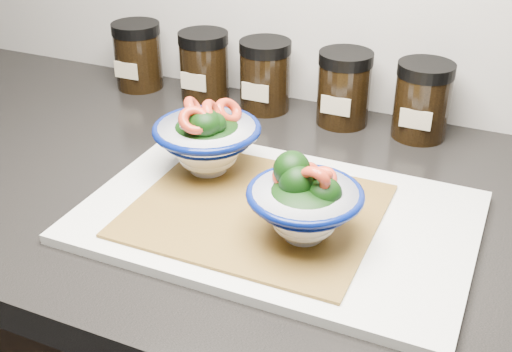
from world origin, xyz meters
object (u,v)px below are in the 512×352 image
at_px(spice_jar_d, 344,88).
at_px(spice_jar_e, 422,100).
at_px(bowl_left, 207,140).
at_px(spice_jar_c, 265,76).
at_px(spice_jar_b, 204,66).
at_px(spice_jar_a, 138,55).
at_px(bowl_right, 304,202).
at_px(cutting_board, 278,217).

xyz_separation_m(spice_jar_d, spice_jar_e, (0.12, 0.00, 0.00)).
distance_m(bowl_left, spice_jar_d, 0.27).
distance_m(spice_jar_c, spice_jar_e, 0.25).
relative_size(spice_jar_c, spice_jar_d, 1.00).
distance_m(spice_jar_b, spice_jar_d, 0.24).
bearing_deg(spice_jar_e, spice_jar_a, 180.00).
bearing_deg(spice_jar_a, bowl_right, -38.00).
relative_size(spice_jar_b, spice_jar_d, 1.00).
height_order(cutting_board, spice_jar_a, spice_jar_a).
distance_m(cutting_board, spice_jar_c, 0.33).
height_order(bowl_right, spice_jar_d, bowl_right).
xyz_separation_m(bowl_left, spice_jar_e, (0.22, 0.24, -0.00)).
relative_size(cutting_board, spice_jar_a, 3.98).
relative_size(spice_jar_b, spice_jar_c, 1.00).
bearing_deg(spice_jar_b, bowl_right, -48.22).
distance_m(bowl_right, spice_jar_c, 0.38).
relative_size(cutting_board, bowl_right, 3.55).
bearing_deg(spice_jar_e, cutting_board, -109.36).
xyz_separation_m(cutting_board, spice_jar_b, (-0.25, 0.30, 0.05)).
xyz_separation_m(cutting_board, spice_jar_e, (0.10, 0.30, 0.05)).
xyz_separation_m(spice_jar_b, spice_jar_d, (0.24, 0.00, 0.00)).
relative_size(bowl_left, bowl_right, 1.09).
relative_size(cutting_board, spice_jar_e, 3.98).
height_order(spice_jar_a, spice_jar_d, same).
bearing_deg(spice_jar_c, bowl_right, -60.52).
xyz_separation_m(spice_jar_a, spice_jar_c, (0.24, 0.00, 0.00)).
bearing_deg(bowl_right, cutting_board, 141.47).
bearing_deg(spice_jar_a, spice_jar_d, 0.00).
relative_size(bowl_left, spice_jar_d, 1.22).
bearing_deg(spice_jar_c, spice_jar_d, 0.00).
bearing_deg(spice_jar_d, bowl_left, -113.38).
bearing_deg(bowl_left, spice_jar_c, 95.77).
xyz_separation_m(bowl_left, spice_jar_b, (-0.13, 0.24, -0.00)).
distance_m(spice_jar_b, spice_jar_c, 0.11).
xyz_separation_m(bowl_right, spice_jar_a, (-0.43, 0.33, -0.00)).
height_order(spice_jar_b, spice_jar_c, same).
xyz_separation_m(cutting_board, bowl_right, (0.04, -0.04, 0.05)).
distance_m(spice_jar_a, spice_jar_d, 0.37).
relative_size(bowl_right, spice_jar_e, 1.12).
xyz_separation_m(bowl_left, spice_jar_c, (-0.02, 0.24, -0.00)).
bearing_deg(spice_jar_c, cutting_board, -64.19).
bearing_deg(spice_jar_d, cutting_board, -87.39).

